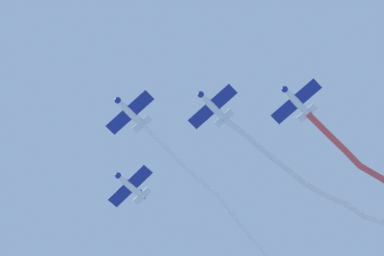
{
  "coord_description": "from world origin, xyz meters",
  "views": [
    {
      "loc": [
        4.97,
        -28.42,
        3.74
      ],
      "look_at": [
        11.63,
        1.38,
        82.13
      ],
      "focal_mm": 66.23,
      "sensor_mm": 36.0,
      "label": 1
    }
  ],
  "objects_px": {
    "airplane_lead": "(130,112)",
    "airplane_left_wing": "(213,107)",
    "airplane_right_wing": "(130,186)",
    "airplane_slot": "(296,101)"
  },
  "relations": [
    {
      "from": "airplane_right_wing",
      "to": "airplane_slot",
      "type": "xyz_separation_m",
      "value": [
        16.86,
        -15.3,
        -0.6
      ]
    },
    {
      "from": "airplane_lead",
      "to": "airplane_left_wing",
      "type": "distance_m",
      "value": 9.78
    },
    {
      "from": "airplane_lead",
      "to": "airplane_slot",
      "type": "height_order",
      "value": "airplane_lead"
    },
    {
      "from": "airplane_right_wing",
      "to": "airplane_slot",
      "type": "relative_size",
      "value": 1.01
    },
    {
      "from": "airplane_left_wing",
      "to": "airplane_slot",
      "type": "bearing_deg",
      "value": 129.08
    },
    {
      "from": "airplane_left_wing",
      "to": "airplane_right_wing",
      "type": "bearing_deg",
      "value": -92.91
    },
    {
      "from": "airplane_lead",
      "to": "airplane_slot",
      "type": "relative_size",
      "value": 0.99
    },
    {
      "from": "airplane_lead",
      "to": "airplane_slot",
      "type": "distance_m",
      "value": 19.55
    },
    {
      "from": "airplane_right_wing",
      "to": "airplane_lead",
      "type": "bearing_deg",
      "value": 47.5
    },
    {
      "from": "airplane_lead",
      "to": "airplane_left_wing",
      "type": "bearing_deg",
      "value": 128.35
    }
  ]
}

